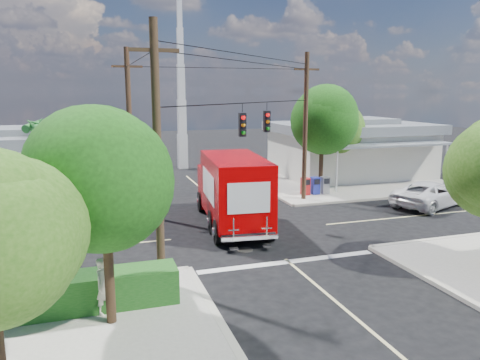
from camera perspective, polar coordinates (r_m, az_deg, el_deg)
name	(u,v)px	position (r m, az deg, el deg)	size (l,w,h in m)	color
ground	(253,232)	(22.87, 1.56, -6.32)	(120.00, 120.00, 0.00)	black
sidewalk_ne	(338,179)	(36.97, 11.88, 0.17)	(14.12, 14.12, 0.14)	#9D988D
sidewalk_nw	(34,198)	(32.37, -23.87, -2.03)	(14.12, 14.12, 0.14)	#9D988D
road_markings	(263,241)	(21.55, 2.87, -7.39)	(32.00, 32.00, 0.01)	beige
building_ne	(350,147)	(38.38, 13.31, 3.89)	(11.80, 10.20, 4.50)	white
building_nw	(15,162)	(33.69, -25.78, 2.02)	(10.80, 10.20, 4.30)	beige
radio_tower	(181,104)	(41.36, -7.15, 9.19)	(0.80, 0.80, 17.00)	silver
tree_sw_front	(104,180)	(13.28, -16.20, -0.01)	(3.88, 3.78, 6.03)	#422D1C
tree_ne_front	(323,122)	(31.04, 10.07, 6.99)	(4.21, 4.14, 6.66)	#422D1C
tree_ne_back	(341,127)	(34.26, 12.18, 6.28)	(3.77, 3.66, 5.82)	#422D1C
palm_nw_front	(85,121)	(28.15, -18.42, 6.81)	(3.01, 3.08, 5.59)	#422D1C
palm_nw_back	(49,127)	(29.75, -22.24, 6.03)	(3.01, 3.08, 5.19)	#422D1C
utility_poles	(212,134)	(23.03, -3.46, 5.65)	(12.00, 10.68, 9.00)	#473321
picket_fence	(82,282)	(16.17, -18.69, -11.74)	(5.94, 0.06, 1.00)	silver
hedge_sw	(75,293)	(15.44, -19.47, -12.85)	(6.20, 1.20, 1.10)	#154C14
vending_boxes	(315,186)	(30.75, 9.14, -0.68)	(1.90, 0.50, 1.10)	red
delivery_truck	(232,190)	(23.51, -0.98, -1.23)	(3.44, 8.56, 3.61)	black
parked_car	(431,194)	(29.83, 22.22, -1.57)	(2.51, 5.45, 1.51)	silver
pedestrian	(104,286)	(14.84, -16.26, -12.31)	(0.63, 0.42, 1.73)	beige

